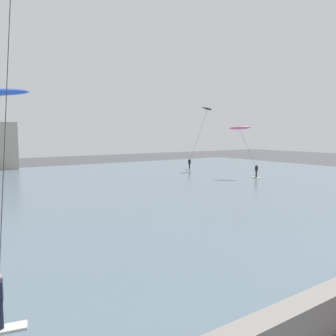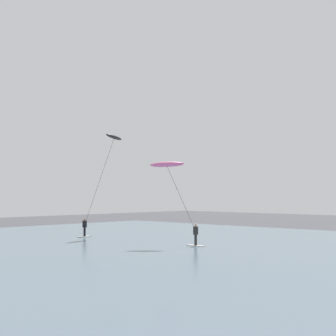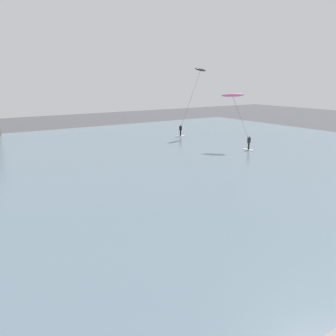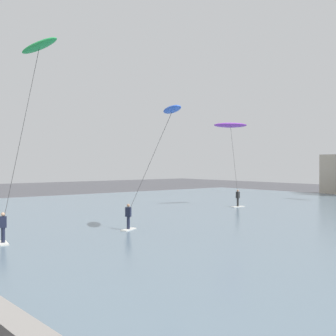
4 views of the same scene
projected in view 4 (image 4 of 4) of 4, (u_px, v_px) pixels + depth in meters
name	position (u px, v px, depth m)	size (l,w,h in m)	color
kitesurfer_blue	(167.00, 122.00, 29.24)	(3.90, 3.88, 7.88)	silver
kitesurfer_purple	(231.00, 131.00, 45.78)	(2.97, 3.78, 8.28)	silver
kitesurfer_green	(34.00, 74.00, 24.58)	(3.04, 2.81, 10.94)	silver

